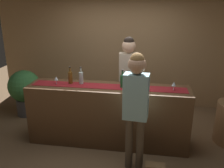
{
  "coord_description": "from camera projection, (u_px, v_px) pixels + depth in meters",
  "views": [
    {
      "loc": [
        0.68,
        -3.77,
        2.37
      ],
      "look_at": [
        0.07,
        0.0,
        1.09
      ],
      "focal_mm": 38.88,
      "sensor_mm": 36.0,
      "label": 1
    }
  ],
  "objects": [
    {
      "name": "bartender",
      "position": [
        128.0,
        73.0,
        4.53
      ],
      "size": [
        0.35,
        0.25,
        1.8
      ],
      "rotation": [
        0.0,
        0.0,
        3.22
      ],
      "color": "#26262B",
      "rests_on": "ground"
    },
    {
      "name": "counter_runner_cloth",
      "position": [
        108.0,
        86.0,
        4.06
      ],
      "size": [
        2.6,
        0.28,
        0.01
      ],
      "primitive_type": "cube",
      "color": "maroon",
      "rests_on": "bar_counter"
    },
    {
      "name": "bar_counter",
      "position": [
        108.0,
        115.0,
        4.22
      ],
      "size": [
        2.73,
        0.6,
        1.04
      ],
      "primitive_type": "cube",
      "color": "#543821",
      "rests_on": "ground"
    },
    {
      "name": "wine_glass_mid_counter",
      "position": [
        135.0,
        83.0,
        3.91
      ],
      "size": [
        0.07,
        0.07,
        0.14
      ],
      "color": "silver",
      "rests_on": "bar_counter"
    },
    {
      "name": "customer_sipping",
      "position": [
        136.0,
        100.0,
        3.34
      ],
      "size": [
        0.36,
        0.25,
        1.76
      ],
      "rotation": [
        0.0,
        0.0,
        -0.1
      ],
      "color": "brown",
      "rests_on": "ground"
    },
    {
      "name": "wine_bottle_clear",
      "position": [
        81.0,
        78.0,
        4.16
      ],
      "size": [
        0.07,
        0.07,
        0.3
      ],
      "color": "#B2C6C1",
      "rests_on": "bar_counter"
    },
    {
      "name": "potted_plant_tall",
      "position": [
        25.0,
        90.0,
        5.27
      ],
      "size": [
        0.69,
        0.69,
        1.01
      ],
      "color": "#4C4C51",
      "rests_on": "ground"
    },
    {
      "name": "back_wall",
      "position": [
        122.0,
        44.0,
        5.71
      ],
      "size": [
        6.0,
        0.12,
        2.9
      ],
      "primitive_type": "cube",
      "color": "tan",
      "rests_on": "ground"
    },
    {
      "name": "wine_bottle_green",
      "position": [
        122.0,
        81.0,
        3.98
      ],
      "size": [
        0.07,
        0.07,
        0.3
      ],
      "color": "#194723",
      "rests_on": "bar_counter"
    },
    {
      "name": "ground_plane",
      "position": [
        108.0,
        141.0,
        4.39
      ],
      "size": [
        10.0,
        10.0,
        0.0
      ],
      "primitive_type": "plane",
      "color": "brown"
    },
    {
      "name": "wine_glass_far_end",
      "position": [
        174.0,
        84.0,
        3.85
      ],
      "size": [
        0.07,
        0.07,
        0.14
      ],
      "color": "silver",
      "rests_on": "bar_counter"
    },
    {
      "name": "wine_bottle_amber",
      "position": [
        70.0,
        77.0,
        4.17
      ],
      "size": [
        0.07,
        0.07,
        0.3
      ],
      "color": "brown",
      "rests_on": "bar_counter"
    },
    {
      "name": "wine_glass_near_customer",
      "position": [
        56.0,
        78.0,
        4.14
      ],
      "size": [
        0.07,
        0.07,
        0.14
      ],
      "color": "silver",
      "rests_on": "bar_counter"
    }
  ]
}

